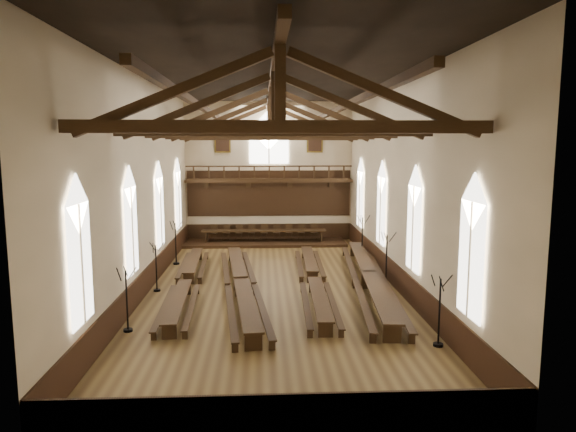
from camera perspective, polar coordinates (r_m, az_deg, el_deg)
The scene contains 21 objects.
ground at distance 25.10m, azimuth -1.65°, elevation -8.09°, with size 26.00×26.00×0.00m, color brown.
room_walls at distance 24.14m, azimuth -1.71°, elevation 6.82°, with size 26.00×26.00×26.00m.
wainscot_band at distance 24.94m, azimuth -1.66°, elevation -6.77°, with size 12.00×26.00×1.20m.
side_windows at distance 24.34m, azimuth -1.68°, elevation 0.40°, with size 11.85×19.80×4.50m.
end_window at distance 37.03m, azimuth -2.14°, elevation 8.36°, with size 2.80×0.12×3.80m.
minstrels_gallery at distance 36.91m, azimuth -2.10°, elevation 3.21°, with size 11.80×1.24×3.70m.
portraits at distance 37.03m, azimuth -2.14°, elevation 8.17°, with size 7.75×0.09×1.45m.
roof_trusses at distance 24.17m, azimuth -1.73°, elevation 10.98°, with size 11.70×25.70×2.80m.
refectory_row_a at distance 25.37m, azimuth -11.21°, elevation -6.94°, with size 1.63×13.63×0.66m.
refectory_row_b at distance 24.35m, azimuth -5.31°, elevation -7.28°, with size 2.24×14.58×0.76m.
refectory_row_c at distance 25.22m, azimuth 2.89°, elevation -6.86°, with size 1.59×13.79×0.68m.
refectory_row_d at distance 25.53m, azimuth 9.03°, elevation -6.53°, with size 2.35×15.15×0.82m.
dais at distance 36.17m, azimuth -2.68°, elevation -2.98°, with size 11.40×2.92×0.19m, color #311B0E.
high_table at distance 36.03m, azimuth -2.68°, elevation -1.75°, with size 8.73×1.16×0.82m.
high_chairs at distance 36.89m, azimuth -2.69°, elevation -1.67°, with size 7.74×0.55×1.10m.
candelabrum_left_near at distance 20.30m, azimuth -17.43°, elevation -10.14°, with size 0.73×0.73×2.47m.
candelabrum_left_mid at distance 25.30m, azimuth -14.40°, elevation -6.52°, with size 0.70×0.70×2.38m.
candelabrum_left_far at distance 30.63m, azimuth -12.34°, elevation -3.84°, with size 0.74×0.78×2.58m.
candelabrum_right_near at distance 18.78m, azimuth 16.42°, elevation -11.51°, with size 0.75×0.75×2.53m.
candelabrum_right_mid at distance 25.74m, azimuth 10.85°, elevation -5.92°, with size 0.76×0.84×2.73m.
candelabrum_right_far at distance 31.58m, azimuth 8.23°, elevation -3.30°, with size 0.82×0.79×2.73m.
Camera 1 is at (-0.50, -24.13, 6.90)m, focal length 32.00 mm.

